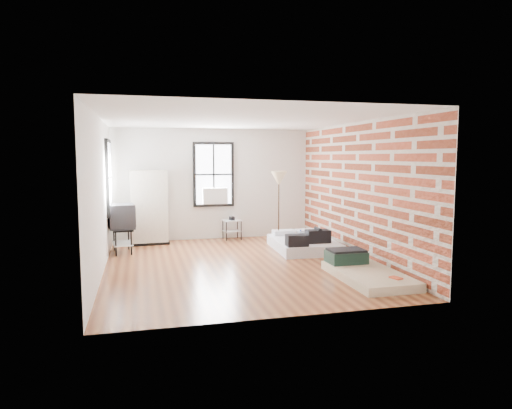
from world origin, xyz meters
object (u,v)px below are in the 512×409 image
object	(u,v)px
mattress_bare	(363,270)
mattress_main	(304,243)
side_table	(232,224)
wardrobe	(149,207)
floor_lamp	(279,182)
tv_stand	(122,218)

from	to	relation	value
mattress_bare	mattress_main	bearing A→B (deg)	94.35
mattress_main	side_table	distance (m)	2.14
wardrobe	floor_lamp	world-z (taller)	wardrobe
wardrobe	mattress_bare	bearing A→B (deg)	-51.03
side_table	floor_lamp	xyz separation A→B (m)	(0.95, -0.94, 1.12)
floor_lamp	mattress_main	bearing A→B (deg)	-62.86
mattress_main	mattress_bare	world-z (taller)	mattress_main
side_table	mattress_main	bearing A→B (deg)	-51.58
side_table	floor_lamp	bearing A→B (deg)	-44.67
mattress_bare	tv_stand	bearing A→B (deg)	142.74
mattress_bare	wardrobe	world-z (taller)	wardrobe
mattress_bare	side_table	bearing A→B (deg)	110.07
wardrobe	tv_stand	bearing A→B (deg)	-125.07
mattress_bare	side_table	size ratio (longest dim) A/B	3.16
mattress_bare	wardrobe	distance (m)	5.46
side_table	mattress_bare	bearing A→B (deg)	-70.06
mattress_main	tv_stand	size ratio (longest dim) A/B	1.71
mattress_main	mattress_bare	distance (m)	2.49
mattress_main	tv_stand	xyz separation A→B (m)	(-3.96, 0.68, 0.61)
wardrobe	floor_lamp	bearing A→B (deg)	-18.20
mattress_main	floor_lamp	xyz separation A→B (m)	(-0.37, 0.73, 1.36)
mattress_main	floor_lamp	bearing A→B (deg)	119.80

